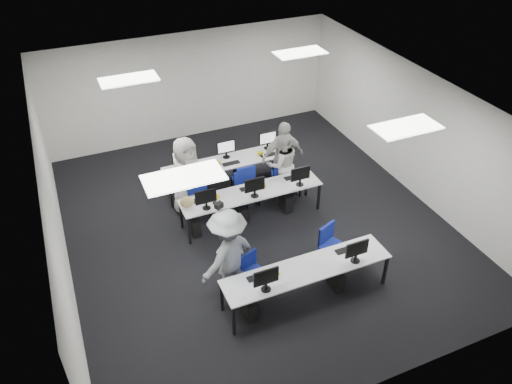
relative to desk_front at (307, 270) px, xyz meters
name	(u,v)px	position (x,y,z in m)	size (l,w,h in m)	color
room	(255,167)	(0.00, 2.40, 0.82)	(9.00, 9.02, 3.00)	black
ceiling_panels	(255,101)	(0.00, 2.40, 2.30)	(5.20, 4.60, 0.02)	white
desk_front	(307,270)	(0.00, 0.00, 0.00)	(3.20, 0.70, 0.73)	silver
desk_mid	(251,193)	(0.00, 2.60, 0.00)	(3.20, 0.70, 0.73)	silver
desk_back	(229,163)	(0.00, 4.00, 0.00)	(3.20, 0.70, 0.73)	silver
equipment_front	(297,286)	(-0.19, -0.02, -0.32)	(2.51, 0.41, 1.19)	#0C2EA0
equipment_mid	(244,208)	(-0.19, 2.58, -0.32)	(2.91, 0.41, 1.19)	white
equipment_back	(236,172)	(0.19, 4.02, -0.32)	(2.91, 0.41, 1.19)	white
chair_0	(254,280)	(-0.81, 0.54, -0.42)	(0.53, 0.55, 0.82)	navy
chair_1	(332,254)	(0.88, 0.54, -0.38)	(0.61, 0.64, 0.94)	navy
chair_2	(199,204)	(-1.04, 3.20, -0.40)	(0.45, 0.49, 0.88)	navy
chair_3	(246,195)	(0.08, 3.10, -0.40)	(0.58, 0.60, 0.89)	navy
chair_4	(289,186)	(1.16, 3.06, -0.42)	(0.51, 0.54, 0.82)	navy
chair_5	(196,198)	(-1.04, 3.43, -0.38)	(0.49, 0.53, 0.96)	navy
chair_6	(243,186)	(0.14, 3.43, -0.38)	(0.49, 0.53, 0.96)	navy
chair_7	(280,181)	(1.06, 3.33, -0.41)	(0.54, 0.57, 0.85)	navy
handbag	(187,202)	(-1.45, 2.63, 0.17)	(0.30, 0.19, 0.25)	tan
student_0	(231,259)	(-1.19, 0.74, 0.09)	(0.56, 0.37, 1.53)	silver
student_1	(282,164)	(1.06, 3.25, 0.13)	(0.79, 0.61, 1.62)	silver
student_2	(187,176)	(-1.20, 3.45, 0.26)	(0.92, 0.60, 1.88)	silver
student_3	(283,157)	(1.12, 3.36, 0.24)	(1.07, 0.45, 1.83)	silver
photographer	(228,254)	(-1.26, 0.70, 0.26)	(1.22, 0.70, 1.88)	slate
dslr_camera	(219,205)	(-1.33, 0.86, 1.27)	(0.14, 0.18, 0.10)	black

